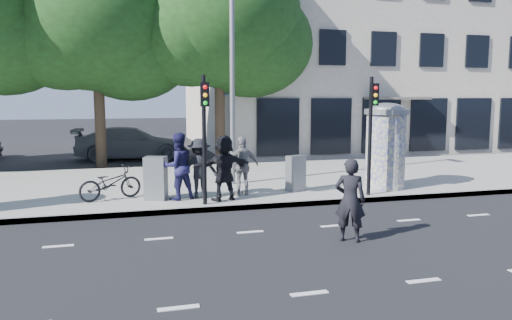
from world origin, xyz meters
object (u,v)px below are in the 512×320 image
object	(u,v)px
man_road	(350,200)
car_right	(131,143)
ped_d	(199,168)
bicycle	(110,183)
traffic_pole_near	(204,126)
cabinet_left	(156,178)
ad_column_right	(386,144)
traffic_pole_far	(371,123)
ped_e	(242,166)
ped_c	(178,166)
cabinet_right	(296,173)
ped_f	(224,168)
street_lamp	(232,39)

from	to	relation	value
man_road	car_right	xyz separation A→B (m)	(-4.03, 15.25, -0.11)
ped_d	bicycle	size ratio (longest dim) A/B	0.95
traffic_pole_near	cabinet_left	world-z (taller)	traffic_pole_near
ad_column_right	traffic_pole_far	xyz separation A→B (m)	(-1.00, -0.91, 0.69)
traffic_pole_far	cabinet_left	distance (m)	6.27
bicycle	ped_e	bearing A→B (deg)	-117.22
ad_column_right	cabinet_left	xyz separation A→B (m)	(-7.01, 0.09, -0.79)
ped_c	bicycle	xyz separation A→B (m)	(-1.82, 0.47, -0.47)
traffic_pole_far	ad_column_right	bearing A→B (deg)	42.21
ped_e	traffic_pole_far	bearing A→B (deg)	153.63
traffic_pole_far	cabinet_right	distance (m)	2.68
ped_e	ad_column_right	bearing A→B (deg)	168.23
ped_d	bicycle	world-z (taller)	ped_d
ped_c	car_right	xyz separation A→B (m)	(-1.00, 10.78, -0.32)
ped_f	bicycle	distance (m)	3.18
ad_column_right	man_road	xyz separation A→B (m)	(-3.37, -4.50, -0.67)
ped_f	street_lamp	bearing A→B (deg)	-121.40
traffic_pole_near	ped_c	size ratio (longest dim) A/B	1.83
man_road	bicycle	bearing A→B (deg)	-15.27
ped_e	cabinet_left	xyz separation A→B (m)	(-2.47, -0.01, -0.25)
ped_e	man_road	bearing A→B (deg)	93.64
ped_d	man_road	distance (m)	5.14
ped_c	cabinet_right	bearing A→B (deg)	167.66
man_road	cabinet_left	size ratio (longest dim) A/B	1.45
traffic_pole_far	bicycle	xyz separation A→B (m)	(-7.22, 1.34, -1.62)
ped_f	ped_c	bearing A→B (deg)	-31.66
bicycle	cabinet_right	distance (m)	5.39
traffic_pole_near	ped_e	distance (m)	2.02
ped_e	bicycle	bearing A→B (deg)	-15.89
traffic_pole_far	bicycle	size ratio (longest dim) A/B	1.93
ped_c	street_lamp	bearing A→B (deg)	-153.27
traffic_pole_near	car_right	size ratio (longest dim) A/B	0.65
ped_f	car_right	size ratio (longest dim) A/B	0.34
ped_c	ped_d	xyz separation A→B (m)	(0.61, 0.06, -0.09)
traffic_pole_near	ped_f	distance (m)	1.40
traffic_pole_near	ped_d	xyz separation A→B (m)	(-0.00, 0.93, -1.24)
ped_f	cabinet_left	xyz separation A→B (m)	(-1.81, 0.53, -0.30)
cabinet_right	man_road	bearing A→B (deg)	-118.74
street_lamp	man_road	xyz separation A→B (m)	(1.03, -6.43, -3.92)
traffic_pole_near	man_road	bearing A→B (deg)	-55.98
cabinet_left	ad_column_right	bearing A→B (deg)	20.58
traffic_pole_near	ped_d	distance (m)	1.55
ad_column_right	man_road	size ratio (longest dim) A/B	1.52
ad_column_right	traffic_pole_far	bearing A→B (deg)	-137.79
ad_column_right	ped_c	xyz separation A→B (m)	(-6.41, -0.03, -0.46)
ped_e	car_right	bearing A→B (deg)	-85.54
cabinet_left	ped_f	bearing A→B (deg)	4.84
ped_e	car_right	size ratio (longest dim) A/B	0.32
ped_d	ped_e	bearing A→B (deg)	-166.01
ad_column_right	bicycle	xyz separation A→B (m)	(-8.22, 0.43, -0.92)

